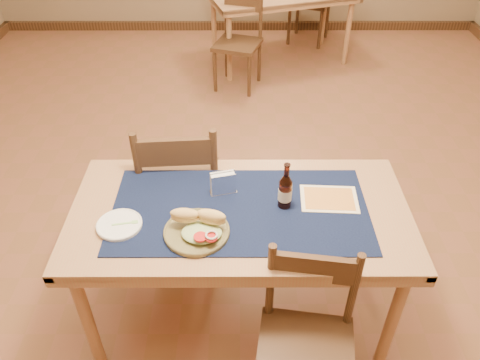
{
  "coord_description": "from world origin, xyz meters",
  "views": [
    {
      "loc": [
        -0.0,
        -2.43,
        2.23
      ],
      "look_at": [
        0.0,
        -0.7,
        0.85
      ],
      "focal_mm": 35.0,
      "sensor_mm": 36.0,
      "label": 1
    }
  ],
  "objects_px": {
    "back_table": "(282,0)",
    "sandwich_plate": "(198,228)",
    "chair_main_near": "(306,343)",
    "napkin_holder": "(223,184)",
    "main_table": "(240,223)",
    "chair_main_far": "(181,186)",
    "beer_bottle": "(285,191)"
  },
  "relations": [
    {
      "from": "sandwich_plate",
      "to": "beer_bottle",
      "type": "height_order",
      "value": "beer_bottle"
    },
    {
      "from": "main_table",
      "to": "beer_bottle",
      "type": "relative_size",
      "value": 6.62
    },
    {
      "from": "main_table",
      "to": "beer_bottle",
      "type": "bearing_deg",
      "value": 6.89
    },
    {
      "from": "main_table",
      "to": "sandwich_plate",
      "type": "height_order",
      "value": "sandwich_plate"
    },
    {
      "from": "chair_main_near",
      "to": "beer_bottle",
      "type": "relative_size",
      "value": 3.62
    },
    {
      "from": "back_table",
      "to": "napkin_holder",
      "type": "bearing_deg",
      "value": -99.24
    },
    {
      "from": "back_table",
      "to": "sandwich_plate",
      "type": "bearing_deg",
      "value": -100.14
    },
    {
      "from": "chair_main_far",
      "to": "beer_bottle",
      "type": "height_order",
      "value": "beer_bottle"
    },
    {
      "from": "back_table",
      "to": "chair_main_near",
      "type": "relative_size",
      "value": 1.87
    },
    {
      "from": "back_table",
      "to": "sandwich_plate",
      "type": "xyz_separation_m",
      "value": [
        -0.62,
        -3.48,
        0.12
      ]
    },
    {
      "from": "back_table",
      "to": "napkin_holder",
      "type": "height_order",
      "value": "napkin_holder"
    },
    {
      "from": "main_table",
      "to": "sandwich_plate",
      "type": "xyz_separation_m",
      "value": [
        -0.18,
        -0.16,
        0.12
      ]
    },
    {
      "from": "main_table",
      "to": "chair_main_far",
      "type": "xyz_separation_m",
      "value": [
        -0.34,
        0.46,
        -0.15
      ]
    },
    {
      "from": "back_table",
      "to": "chair_main_near",
      "type": "distance_m",
      "value": 3.85
    },
    {
      "from": "back_table",
      "to": "beer_bottle",
      "type": "xyz_separation_m",
      "value": [
        -0.23,
        -3.3,
        0.18
      ]
    },
    {
      "from": "sandwich_plate",
      "to": "beer_bottle",
      "type": "relative_size",
      "value": 1.21
    },
    {
      "from": "back_table",
      "to": "beer_bottle",
      "type": "distance_m",
      "value": 3.31
    },
    {
      "from": "chair_main_near",
      "to": "sandwich_plate",
      "type": "relative_size",
      "value": 2.98
    },
    {
      "from": "chair_main_near",
      "to": "napkin_holder",
      "type": "distance_m",
      "value": 0.81
    },
    {
      "from": "sandwich_plate",
      "to": "beer_bottle",
      "type": "xyz_separation_m",
      "value": [
        0.39,
        0.18,
        0.06
      ]
    },
    {
      "from": "sandwich_plate",
      "to": "napkin_holder",
      "type": "relative_size",
      "value": 2.14
    },
    {
      "from": "main_table",
      "to": "chair_main_near",
      "type": "xyz_separation_m",
      "value": [
        0.28,
        -0.51,
        -0.21
      ]
    },
    {
      "from": "beer_bottle",
      "to": "sandwich_plate",
      "type": "bearing_deg",
      "value": -154.8
    },
    {
      "from": "main_table",
      "to": "beer_bottle",
      "type": "height_order",
      "value": "beer_bottle"
    },
    {
      "from": "sandwich_plate",
      "to": "beer_bottle",
      "type": "bearing_deg",
      "value": 25.2
    },
    {
      "from": "chair_main_far",
      "to": "back_table",
      "type": "bearing_deg",
      "value": 74.74
    },
    {
      "from": "chair_main_near",
      "to": "sandwich_plate",
      "type": "distance_m",
      "value": 0.67
    },
    {
      "from": "main_table",
      "to": "beer_bottle",
      "type": "xyz_separation_m",
      "value": [
        0.21,
        0.03,
        0.18
      ]
    },
    {
      "from": "chair_main_near",
      "to": "back_table",
      "type": "bearing_deg",
      "value": 87.63
    },
    {
      "from": "back_table",
      "to": "chair_main_far",
      "type": "bearing_deg",
      "value": -105.26
    },
    {
      "from": "chair_main_far",
      "to": "napkin_holder",
      "type": "relative_size",
      "value": 7.21
    },
    {
      "from": "main_table",
      "to": "chair_main_near",
      "type": "bearing_deg",
      "value": -61.47
    }
  ]
}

